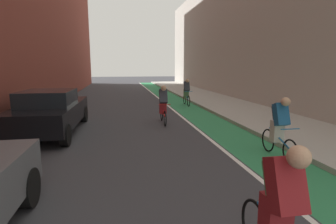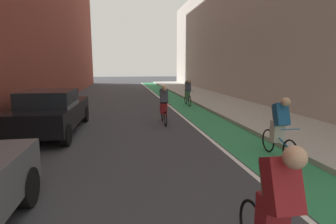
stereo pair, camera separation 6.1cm
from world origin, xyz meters
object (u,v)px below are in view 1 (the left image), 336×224
Objects in this scene: parked_sedan_black at (50,111)px; cyclist_lead at (281,212)px; cyclist_far at (187,91)px; cyclist_mid at (279,126)px; cyclist_trailing at (163,104)px.

parked_sedan_black is 2.68× the size of cyclist_lead.
cyclist_mid is at bearing -90.02° from cyclist_far.
cyclist_lead is at bearing -122.74° from cyclist_mid.
cyclist_far is (2.24, 4.88, 0.04)m from cyclist_trailing.
cyclist_mid is (6.39, -3.76, 0.06)m from parked_sedan_black.
cyclist_lead is at bearing -100.21° from cyclist_far.
cyclist_mid is 1.01× the size of cyclist_trailing.
parked_sedan_black is at bearing 118.24° from cyclist_lead.
cyclist_trailing is 5.36m from cyclist_far.
cyclist_far reaches higher than parked_sedan_black.
cyclist_far is at bearing 65.35° from cyclist_trailing.
cyclist_trailing is 0.98× the size of cyclist_far.
cyclist_lead reaches higher than parked_sedan_black.
parked_sedan_black is at bearing 149.51° from cyclist_mid.
cyclist_mid is 9.53m from cyclist_far.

